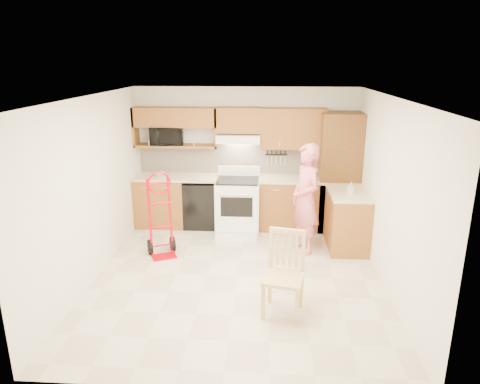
# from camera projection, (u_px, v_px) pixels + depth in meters

# --- Properties ---
(floor) EXTENTS (4.00, 4.50, 0.02)m
(floor) POSITION_uv_depth(u_px,v_px,m) (238.00, 277.00, 6.22)
(floor) COLOR beige
(floor) RESTS_ON ground
(ceiling) EXTENTS (4.00, 4.50, 0.02)m
(ceiling) POSITION_uv_depth(u_px,v_px,m) (237.00, 96.00, 5.49)
(ceiling) COLOR white
(ceiling) RESTS_ON ground
(wall_back) EXTENTS (4.00, 0.02, 2.50)m
(wall_back) POSITION_uv_depth(u_px,v_px,m) (246.00, 156.00, 8.01)
(wall_back) COLOR white
(wall_back) RESTS_ON ground
(wall_front) EXTENTS (4.00, 0.02, 2.50)m
(wall_front) POSITION_uv_depth(u_px,v_px,m) (219.00, 270.00, 3.70)
(wall_front) COLOR white
(wall_front) RESTS_ON ground
(wall_left) EXTENTS (0.02, 4.50, 2.50)m
(wall_left) POSITION_uv_depth(u_px,v_px,m) (91.00, 189.00, 5.98)
(wall_left) COLOR white
(wall_left) RESTS_ON ground
(wall_right) EXTENTS (0.02, 4.50, 2.50)m
(wall_right) POSITION_uv_depth(u_px,v_px,m) (390.00, 195.00, 5.73)
(wall_right) COLOR white
(wall_right) RESTS_ON ground
(backsplash) EXTENTS (3.92, 0.03, 0.55)m
(backsplash) POSITION_uv_depth(u_px,v_px,m) (246.00, 159.00, 8.00)
(backsplash) COLOR beige
(backsplash) RESTS_ON wall_back
(lower_cab_left) EXTENTS (0.90, 0.60, 0.90)m
(lower_cab_left) POSITION_uv_depth(u_px,v_px,m) (161.00, 201.00, 8.04)
(lower_cab_left) COLOR brown
(lower_cab_left) RESTS_ON ground
(dishwasher) EXTENTS (0.60, 0.60, 0.85)m
(dishwasher) POSITION_uv_depth(u_px,v_px,m) (202.00, 203.00, 8.00)
(dishwasher) COLOR black
(dishwasher) RESTS_ON ground
(lower_cab_right) EXTENTS (1.14, 0.60, 0.90)m
(lower_cab_right) POSITION_uv_depth(u_px,v_px,m) (291.00, 204.00, 7.90)
(lower_cab_right) COLOR brown
(lower_cab_right) RESTS_ON ground
(countertop_left) EXTENTS (1.50, 0.63, 0.04)m
(countertop_left) POSITION_uv_depth(u_px,v_px,m) (176.00, 177.00, 7.89)
(countertop_left) COLOR beige
(countertop_left) RESTS_ON lower_cab_left
(countertop_right) EXTENTS (1.14, 0.63, 0.04)m
(countertop_right) POSITION_uv_depth(u_px,v_px,m) (292.00, 179.00, 7.76)
(countertop_right) COLOR beige
(countertop_right) RESTS_ON lower_cab_right
(cab_return_right) EXTENTS (0.60, 1.00, 0.90)m
(cab_return_right) POSITION_uv_depth(u_px,v_px,m) (347.00, 221.00, 7.08)
(cab_return_right) COLOR brown
(cab_return_right) RESTS_ON ground
(countertop_return) EXTENTS (0.63, 1.00, 0.04)m
(countertop_return) POSITION_uv_depth(u_px,v_px,m) (349.00, 193.00, 6.95)
(countertop_return) COLOR beige
(countertop_return) RESTS_ON cab_return_right
(pantry_tall) EXTENTS (0.70, 0.60, 2.10)m
(pantry_tall) POSITION_uv_depth(u_px,v_px,m) (339.00, 173.00, 7.67)
(pantry_tall) COLOR brown
(pantry_tall) RESTS_ON ground
(upper_cab_left) EXTENTS (1.50, 0.33, 0.34)m
(upper_cab_left) POSITION_uv_depth(u_px,v_px,m) (175.00, 117.00, 7.71)
(upper_cab_left) COLOR brown
(upper_cab_left) RESTS_ON wall_back
(upper_shelf_mw) EXTENTS (1.50, 0.33, 0.04)m
(upper_shelf_mw) POSITION_uv_depth(u_px,v_px,m) (176.00, 146.00, 7.86)
(upper_shelf_mw) COLOR brown
(upper_shelf_mw) RESTS_ON wall_back
(upper_cab_center) EXTENTS (0.76, 0.33, 0.44)m
(upper_cab_center) POSITION_uv_depth(u_px,v_px,m) (239.00, 120.00, 7.65)
(upper_cab_center) COLOR brown
(upper_cab_center) RESTS_ON wall_back
(upper_cab_right) EXTENTS (1.14, 0.33, 0.70)m
(upper_cab_right) POSITION_uv_depth(u_px,v_px,m) (293.00, 128.00, 7.63)
(upper_cab_right) COLOR brown
(upper_cab_right) RESTS_ON wall_back
(range_hood) EXTENTS (0.76, 0.46, 0.14)m
(range_hood) POSITION_uv_depth(u_px,v_px,m) (239.00, 138.00, 7.68)
(range_hood) COLOR white
(range_hood) RESTS_ON wall_back
(knife_strip) EXTENTS (0.40, 0.05, 0.29)m
(knife_strip) POSITION_uv_depth(u_px,v_px,m) (276.00, 158.00, 7.93)
(knife_strip) COLOR black
(knife_strip) RESTS_ON backsplash
(microwave) EXTENTS (0.63, 0.47, 0.32)m
(microwave) POSITION_uv_depth(u_px,v_px,m) (167.00, 135.00, 7.81)
(microwave) COLOR black
(microwave) RESTS_ON upper_shelf_mw
(range) EXTENTS (0.76, 1.00, 1.12)m
(range) POSITION_uv_depth(u_px,v_px,m) (238.00, 202.00, 7.68)
(range) COLOR white
(range) RESTS_ON ground
(person) EXTENTS (0.63, 0.75, 1.75)m
(person) POSITION_uv_depth(u_px,v_px,m) (306.00, 199.00, 6.78)
(person) COLOR #DE6672
(person) RESTS_ON ground
(hand_truck) EXTENTS (0.62, 0.60, 1.22)m
(hand_truck) POSITION_uv_depth(u_px,v_px,m) (161.00, 219.00, 6.72)
(hand_truck) COLOR #C7020F
(hand_truck) RESTS_ON ground
(dining_chair) EXTENTS (0.55, 0.58, 1.02)m
(dining_chair) POSITION_uv_depth(u_px,v_px,m) (283.00, 275.00, 5.16)
(dining_chair) COLOR #DFB678
(dining_chair) RESTS_ON ground
(soap_bottle) EXTENTS (0.10, 0.10, 0.18)m
(soap_bottle) POSITION_uv_depth(u_px,v_px,m) (351.00, 188.00, 6.82)
(soap_bottle) COLOR white
(soap_bottle) RESTS_ON countertop_return
(bowl) EXTENTS (0.28, 0.28, 0.05)m
(bowl) POSITION_uv_depth(u_px,v_px,m) (160.00, 174.00, 7.89)
(bowl) COLOR white
(bowl) RESTS_ON countertop_left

